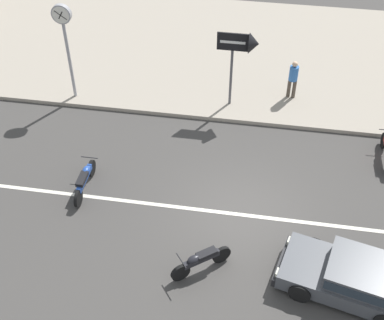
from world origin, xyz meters
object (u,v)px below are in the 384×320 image
at_px(motorcycle_2, 201,261).
at_px(arrow_signboard, 248,46).
at_px(street_clock, 64,29).
at_px(pedestrian_near_clock, 293,77).
at_px(motorcycle_1, 85,179).
at_px(hatchback_dark_grey_2, 355,277).

bearing_deg(motorcycle_2, arrow_signboard, 86.42).
bearing_deg(street_clock, arrow_signboard, 3.71).
distance_m(motorcycle_2, pedestrian_near_clock, 8.93).
bearing_deg(pedestrian_near_clock, motorcycle_2, -104.55).
bearing_deg(street_clock, motorcycle_1, -67.90).
xyz_separation_m(motorcycle_1, street_clock, (-1.94, 4.78, 2.60)).
relative_size(hatchback_dark_grey_2, pedestrian_near_clock, 2.49).
distance_m(hatchback_dark_grey_2, arrow_signboard, 8.82).
xyz_separation_m(hatchback_dark_grey_2, arrow_signboard, (-3.59, 7.79, 2.09)).
relative_size(motorcycle_2, street_clock, 0.40).
xyz_separation_m(hatchback_dark_grey_2, pedestrian_near_clock, (-1.84, 8.63, 0.47)).
xyz_separation_m(hatchback_dark_grey_2, street_clock, (-10.14, 7.36, 2.43)).
height_order(motorcycle_2, street_clock, street_clock).
bearing_deg(pedestrian_near_clock, arrow_signboard, -154.26).
bearing_deg(hatchback_dark_grey_2, street_clock, 144.01).
bearing_deg(pedestrian_near_clock, motorcycle_1, -136.43).
distance_m(street_clock, pedestrian_near_clock, 8.62).
distance_m(hatchback_dark_grey_2, motorcycle_1, 8.59).
distance_m(motorcycle_1, motorcycle_2, 4.86).
height_order(hatchback_dark_grey_2, motorcycle_2, hatchback_dark_grey_2).
bearing_deg(motorcycle_1, arrow_signboard, 48.48).
height_order(hatchback_dark_grey_2, street_clock, street_clock).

